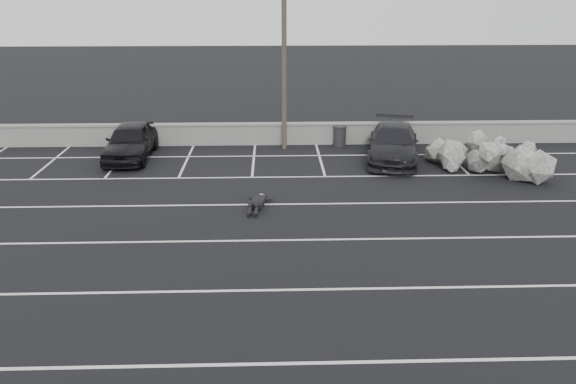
{
  "coord_description": "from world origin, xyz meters",
  "views": [
    {
      "loc": [
        1.82,
        -12.72,
        7.48
      ],
      "look_at": [
        2.34,
        4.58,
        1.0
      ],
      "focal_mm": 35.0,
      "sensor_mm": 36.0,
      "label": 1
    }
  ],
  "objects_px": {
    "car_left": "(130,141)",
    "trash_bin": "(340,136)",
    "car_right": "(393,143)",
    "utility_pole": "(284,57)",
    "riprap_pile": "(497,163)",
    "person": "(259,198)"
  },
  "relations": [
    {
      "from": "car_left",
      "to": "trash_bin",
      "type": "height_order",
      "value": "car_left"
    },
    {
      "from": "car_right",
      "to": "trash_bin",
      "type": "relative_size",
      "value": 5.27
    },
    {
      "from": "utility_pole",
      "to": "riprap_pile",
      "type": "distance_m",
      "value": 10.34
    },
    {
      "from": "trash_bin",
      "to": "riprap_pile",
      "type": "xyz_separation_m",
      "value": [
        5.99,
        -4.5,
        -0.01
      ]
    },
    {
      "from": "utility_pole",
      "to": "trash_bin",
      "type": "bearing_deg",
      "value": 8.41
    },
    {
      "from": "trash_bin",
      "to": "person",
      "type": "relative_size",
      "value": 0.4
    },
    {
      "from": "car_left",
      "to": "utility_pole",
      "type": "bearing_deg",
      "value": 10.34
    },
    {
      "from": "person",
      "to": "utility_pole",
      "type": "bearing_deg",
      "value": 91.53
    },
    {
      "from": "riprap_pile",
      "to": "person",
      "type": "bearing_deg",
      "value": -162.36
    },
    {
      "from": "trash_bin",
      "to": "car_left",
      "type": "bearing_deg",
      "value": -170.17
    },
    {
      "from": "car_right",
      "to": "car_left",
      "type": "bearing_deg",
      "value": -170.57
    },
    {
      "from": "car_right",
      "to": "utility_pole",
      "type": "relative_size",
      "value": 0.62
    },
    {
      "from": "trash_bin",
      "to": "person",
      "type": "bearing_deg",
      "value": -116.53
    },
    {
      "from": "car_right",
      "to": "trash_bin",
      "type": "xyz_separation_m",
      "value": [
        -2.11,
        2.29,
        -0.26
      ]
    },
    {
      "from": "person",
      "to": "trash_bin",
      "type": "bearing_deg",
      "value": 73.63
    },
    {
      "from": "car_left",
      "to": "car_right",
      "type": "height_order",
      "value": "car_left"
    },
    {
      "from": "riprap_pile",
      "to": "car_left",
      "type": "bearing_deg",
      "value": 169.79
    },
    {
      "from": "trash_bin",
      "to": "riprap_pile",
      "type": "relative_size",
      "value": 0.19
    },
    {
      "from": "car_right",
      "to": "utility_pole",
      "type": "bearing_deg",
      "value": 170.97
    },
    {
      "from": "utility_pole",
      "to": "person",
      "type": "xyz_separation_m",
      "value": [
        -1.09,
        -7.21,
        -4.09
      ]
    },
    {
      "from": "riprap_pile",
      "to": "person",
      "type": "height_order",
      "value": "riprap_pile"
    },
    {
      "from": "car_left",
      "to": "utility_pole",
      "type": "relative_size",
      "value": 0.54
    }
  ]
}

